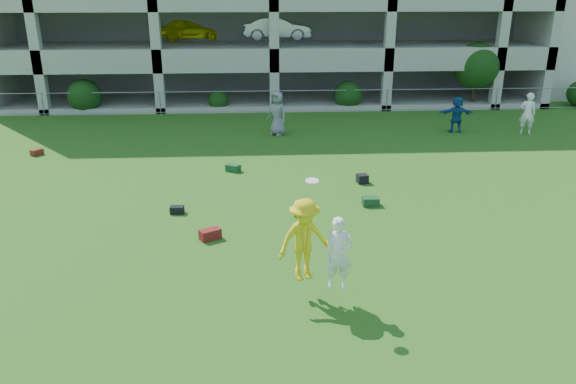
{
  "coord_description": "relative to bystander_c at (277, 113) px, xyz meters",
  "views": [
    {
      "loc": [
        -1.05,
        -10.44,
        6.38
      ],
      "look_at": [
        -0.25,
        3.0,
        1.4
      ],
      "focal_mm": 35.0,
      "sensor_mm": 36.0,
      "label": 1
    }
  ],
  "objects": [
    {
      "name": "shrub_row",
      "position": [
        4.65,
        5.42,
        0.53
      ],
      "size": [
        34.38,
        2.52,
        3.5
      ],
      "color": "#163D11",
      "rests_on": "ground"
    },
    {
      "name": "bystander_d",
      "position": [
        8.2,
        -0.01,
        -0.15
      ],
      "size": [
        1.57,
        0.57,
        1.66
      ],
      "primitive_type": "imported",
      "rotation": [
        0.0,
        0.0,
        3.09
      ],
      "color": "navy",
      "rests_on": "ground"
    },
    {
      "name": "bystander_e",
      "position": [
        11.27,
        -0.51,
        -0.04
      ],
      "size": [
        0.8,
        0.65,
        1.89
      ],
      "primitive_type": "imported",
      "rotation": [
        0.0,
        0.0,
        2.8
      ],
      "color": "white",
      "rests_on": "ground"
    },
    {
      "name": "bag_red_a",
      "position": [
        -2.25,
        -11.0,
        -0.84
      ],
      "size": [
        0.63,
        0.54,
        0.28
      ],
      "primitive_type": "cube",
      "rotation": [
        0.0,
        0.0,
        0.53
      ],
      "color": "#5C0F16",
      "rests_on": "ground"
    },
    {
      "name": "frisbee_contest",
      "position": [
        0.13,
        -14.13,
        0.34
      ],
      "size": [
        1.65,
        1.04,
        2.41
      ],
      "color": "yellow",
      "rests_on": "ground"
    },
    {
      "name": "bag_black_b",
      "position": [
        -3.36,
        -9.13,
        -0.87
      ],
      "size": [
        0.41,
        0.27,
        0.22
      ],
      "primitive_type": "cube",
      "rotation": [
        0.0,
        0.0,
        -0.06
      ],
      "color": "black",
      "rests_on": "ground"
    },
    {
      "name": "bag_red_f",
      "position": [
        -9.71,
        -2.66,
        -0.86
      ],
      "size": [
        0.49,
        0.53,
        0.24
      ],
      "primitive_type": "cube",
      "rotation": [
        0.0,
        0.0,
        0.94
      ],
      "color": "#5A1C0F",
      "rests_on": "ground"
    },
    {
      "name": "bag_green_c",
      "position": [
        2.5,
        -8.84,
        -0.85
      ],
      "size": [
        0.5,
        0.35,
        0.26
      ],
      "primitive_type": "cube",
      "rotation": [
        0.0,
        0.0,
        0.0
      ],
      "color": "#153A21",
      "rests_on": "ground"
    },
    {
      "name": "crate_d",
      "position": [
        2.63,
        -6.75,
        -0.83
      ],
      "size": [
        0.4,
        0.4,
        0.3
      ],
      "primitive_type": "cube",
      "rotation": [
        0.0,
        0.0,
        0.16
      ],
      "color": "black",
      "rests_on": "ground"
    },
    {
      "name": "ground",
      "position": [
        0.06,
        -14.28,
        -0.98
      ],
      "size": [
        100.0,
        100.0,
        0.0
      ],
      "primitive_type": "plane",
      "color": "#235114",
      "rests_on": "ground"
    },
    {
      "name": "bystander_c",
      "position": [
        0.0,
        0.0,
        0.0
      ],
      "size": [
        1.13,
        1.1,
        1.96
      ],
      "primitive_type": "imported",
      "rotation": [
        0.0,
        0.0,
        -0.71
      ],
      "color": "slate",
      "rests_on": "ground"
    },
    {
      "name": "bag_green_g",
      "position": [
        -1.83,
        -5.21,
        -0.86
      ],
      "size": [
        0.58,
        0.51,
        0.25
      ],
      "primitive_type": "cube",
      "rotation": [
        0.0,
        0.0,
        -0.54
      ],
      "color": "#143820",
      "rests_on": "ground"
    },
    {
      "name": "fence",
      "position": [
        0.06,
        4.72,
        -0.37
      ],
      "size": [
        36.06,
        0.06,
        1.2
      ],
      "color": "gray",
      "rests_on": "ground"
    }
  ]
}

